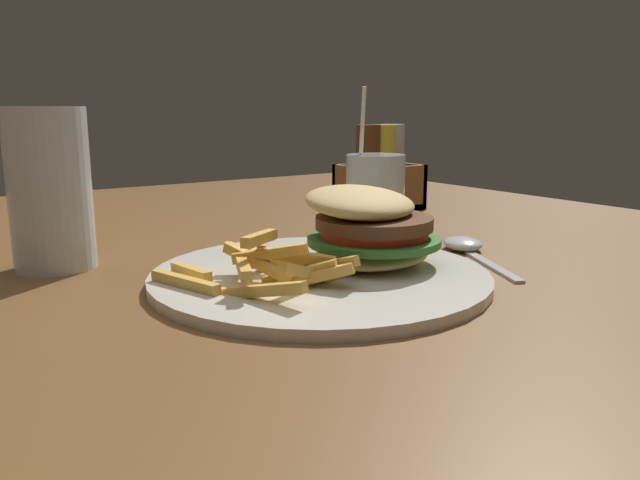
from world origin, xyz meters
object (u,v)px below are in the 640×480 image
object	(u,v)px
meal_plate_near	(341,253)
condiment_caddy	(380,176)
juice_glass	(375,199)
beer_glass	(50,195)
spoon	(465,246)

from	to	relation	value
meal_plate_near	condiment_caddy	world-z (taller)	condiment_caddy
juice_glass	condiment_caddy	bearing A→B (deg)	48.39
meal_plate_near	juice_glass	bearing A→B (deg)	41.94
meal_plate_near	beer_glass	bearing A→B (deg)	138.12
beer_glass	juice_glass	distance (m)	0.37
juice_glass	condiment_caddy	xyz separation A→B (m)	(0.14, 0.16, 0.01)
beer_glass	juice_glass	world-z (taller)	juice_glass
meal_plate_near	beer_glass	size ratio (longest dim) A/B	1.96
beer_glass	spoon	bearing A→B (deg)	-24.80
juice_glass	condiment_caddy	distance (m)	0.21
beer_glass	spoon	world-z (taller)	beer_glass
meal_plate_near	spoon	bearing A→B (deg)	3.13
beer_glass	condiment_caddy	bearing A→B (deg)	11.46
beer_glass	condiment_caddy	world-z (taller)	beer_glass
spoon	condiment_caddy	bearing A→B (deg)	3.76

